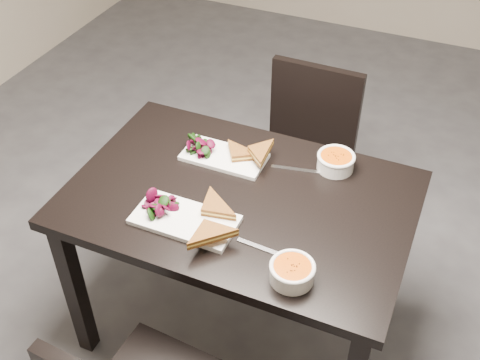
% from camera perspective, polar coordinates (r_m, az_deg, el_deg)
% --- Properties ---
extents(ground, '(5.00, 5.00, 0.00)m').
position_cam_1_polar(ground, '(2.89, 7.73, -7.67)').
color(ground, '#47474C').
rests_on(ground, ground).
extents(table, '(1.20, 0.80, 0.75)m').
position_cam_1_polar(table, '(2.14, 0.00, -3.45)').
color(table, black).
rests_on(table, ground).
extents(chair_far, '(0.43, 0.43, 0.85)m').
position_cam_1_polar(chair_far, '(2.74, 6.22, 3.13)').
color(chair_far, black).
rests_on(chair_far, ground).
extents(plate_near, '(0.35, 0.17, 0.02)m').
position_cam_1_polar(plate_near, '(1.97, -5.34, -3.85)').
color(plate_near, white).
rests_on(plate_near, table).
extents(sandwich_near, '(0.19, 0.16, 0.06)m').
position_cam_1_polar(sandwich_near, '(1.94, -3.49, -3.32)').
color(sandwich_near, '#8E5A1D').
rests_on(sandwich_near, plate_near).
extents(salad_near, '(0.11, 0.10, 0.05)m').
position_cam_1_polar(salad_near, '(1.99, -7.95, -2.36)').
color(salad_near, black).
rests_on(salad_near, plate_near).
extents(soup_bowl_near, '(0.14, 0.14, 0.06)m').
position_cam_1_polar(soup_bowl_near, '(1.78, 5.06, -8.77)').
color(soup_bowl_near, white).
rests_on(soup_bowl_near, table).
extents(cutlery_near, '(0.18, 0.03, 0.00)m').
position_cam_1_polar(cutlery_near, '(1.89, 2.22, -6.62)').
color(cutlery_near, silver).
rests_on(cutlery_near, table).
extents(plate_far, '(0.31, 0.16, 0.02)m').
position_cam_1_polar(plate_far, '(2.22, -1.54, 2.25)').
color(plate_far, white).
rests_on(plate_far, table).
extents(sandwich_far, '(0.19, 0.18, 0.05)m').
position_cam_1_polar(sandwich_far, '(2.17, -0.16, 2.29)').
color(sandwich_far, '#8E5A1D').
rests_on(sandwich_far, plate_far).
extents(salad_far, '(0.10, 0.09, 0.04)m').
position_cam_1_polar(salad_far, '(2.24, -3.89, 3.46)').
color(salad_far, black).
rests_on(salad_far, plate_far).
extents(soup_bowl_far, '(0.14, 0.14, 0.06)m').
position_cam_1_polar(soup_bowl_far, '(2.19, 9.23, 1.84)').
color(soup_bowl_far, white).
rests_on(soup_bowl_far, table).
extents(cutlery_far, '(0.18, 0.05, 0.00)m').
position_cam_1_polar(cutlery_far, '(2.18, 5.36, 1.04)').
color(cutlery_far, silver).
rests_on(cutlery_far, table).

